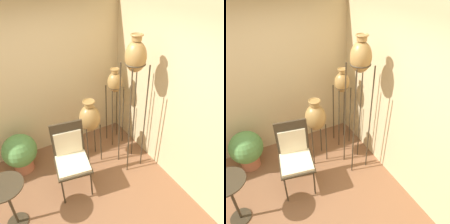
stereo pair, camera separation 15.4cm
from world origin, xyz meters
The scene contains 9 objects.
ground_plane centered at (0.00, 0.00, 0.00)m, with size 14.00×14.00×0.00m, color brown.
wall_back centered at (0.00, 1.71, 1.35)m, with size 7.37×0.06×2.70m.
wall_right centered at (1.71, 0.00, 1.35)m, with size 0.06×7.37×2.70m.
vase_stand_tall centered at (1.28, 0.56, 1.85)m, with size 0.30×0.30×2.21m.
vase_stand_medium centered at (1.35, 1.21, 1.22)m, with size 0.26×0.26×1.51m.
vase_stand_short centered at (0.75, 0.97, 0.88)m, with size 0.34×0.34×1.20m.
chair centered at (0.26, 0.60, 0.63)m, with size 0.56×0.56×1.11m.
side_table centered at (-0.64, 0.38, 0.55)m, with size 0.46×0.46×0.76m.
potted_plant centered at (-0.36, 1.31, 0.38)m, with size 0.54×0.54×0.69m.
Camera 2 is at (-0.22, -1.75, 2.88)m, focal length 35.00 mm.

